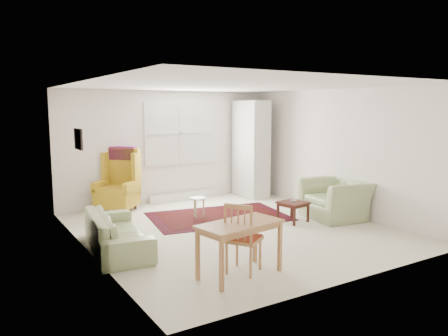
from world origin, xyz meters
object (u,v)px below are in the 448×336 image
coffee_table (293,212)px  desk (240,249)px  cabinet (251,149)px  wingback_chair (116,180)px  sofa (117,224)px  armchair (335,195)px  stool (198,208)px  desk_chair (244,237)px

coffee_table → desk: (-2.31, -1.67, 0.15)m
cabinet → wingback_chair: bearing=175.3°
coffee_table → desk: bearing=-144.0°
sofa → cabinet: (4.03, 2.25, 0.76)m
armchair → stool: (-2.28, 1.36, -0.24)m
coffee_table → cabinet: cabinet is taller
sofa → armchair: armchair is taller
desk → stool: bearing=72.2°
armchair → desk_chair: size_ratio=1.22×
sofa → desk: 2.08m
wingback_chair → desk: size_ratio=1.21×
coffee_table → desk: size_ratio=0.43×
desk → desk_chair: 0.18m
stool → cabinet: 2.62m
sofa → armchair: (4.20, -0.35, 0.06)m
sofa → armchair: 4.22m
armchair → stool: 2.67m
desk_chair → coffee_table: bearing=-86.9°
wingback_chair → stool: (1.15, -1.38, -0.45)m
cabinet → desk: bearing=-128.7°
sofa → coffee_table: sofa is taller
wingback_chair → armchair: bearing=4.6°
coffee_table → desk_chair: 2.74m
desk → desk_chair: (0.11, 0.07, 0.12)m
sofa → cabinet: 4.67m
stool → desk: desk is taller
desk → sofa: bearing=118.9°
desk_chair → stool: bearing=-49.2°
sofa → desk: bearing=-143.1°
wingback_chair → stool: wingback_chair is taller
wingback_chair → cabinet: 3.30m
desk_chair → armchair: bearing=-98.6°
sofa → coffee_table: bearing=-84.6°
sofa → cabinet: size_ratio=0.84×
armchair → desk_chair: desk_chair is taller
armchair → sofa: bearing=-86.4°
stool → desk_chair: bearing=-106.2°
armchair → wingback_chair: 4.40m
stool → desk: bearing=-107.8°
desk → cabinet: bearing=53.4°
armchair → cabinet: bearing=-167.9°
desk → coffee_table: bearing=36.0°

